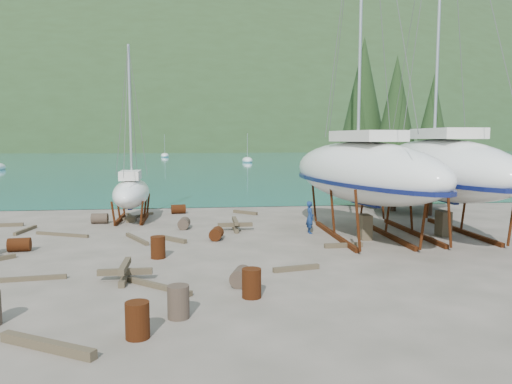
{
  "coord_description": "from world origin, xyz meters",
  "views": [
    {
      "loc": [
        -0.33,
        -18.98,
        4.73
      ],
      "look_at": [
        2.35,
        3.0,
        2.35
      ],
      "focal_mm": 35.0,
      "sensor_mm": 36.0,
      "label": 1
    }
  ],
  "objects": [
    {
      "name": "ground",
      "position": [
        0.0,
        0.0,
        0.0
      ],
      "size": [
        600.0,
        600.0,
        0.0
      ],
      "primitive_type": "plane",
      "color": "#554F43",
      "rests_on": "ground"
    },
    {
      "name": "bay_water",
      "position": [
        0.0,
        315.0,
        0.01
      ],
      "size": [
        700.0,
        700.0,
        0.0
      ],
      "primitive_type": "plane",
      "color": "#176B74",
      "rests_on": "ground"
    },
    {
      "name": "far_hill",
      "position": [
        0.0,
        320.0,
        0.0
      ],
      "size": [
        800.0,
        360.0,
        110.0
      ],
      "primitive_type": "ellipsoid",
      "color": "#25381C",
      "rests_on": "ground"
    },
    {
      "name": "far_house_left",
      "position": [
        -60.0,
        190.0,
        2.92
      ],
      "size": [
        6.6,
        5.6,
        5.6
      ],
      "color": "beige",
      "rests_on": "ground"
    },
    {
      "name": "far_house_center",
      "position": [
        -20.0,
        190.0,
        2.92
      ],
      "size": [
        6.6,
        5.6,
        5.6
      ],
      "color": "beige",
      "rests_on": "ground"
    },
    {
      "name": "far_house_right",
      "position": [
        30.0,
        190.0,
        2.92
      ],
      "size": [
        6.6,
        5.6,
        5.6
      ],
      "color": "beige",
      "rests_on": "ground"
    },
    {
      "name": "cypress_near_right",
      "position": [
        12.5,
        12.0,
        5.79
      ],
      "size": [
        3.6,
        3.6,
        10.0
      ],
      "color": "black",
      "rests_on": "ground"
    },
    {
      "name": "cypress_mid_right",
      "position": [
        14.0,
        10.0,
        4.92
      ],
      "size": [
        3.06,
        3.06,
        8.5
      ],
      "color": "black",
      "rests_on": "ground"
    },
    {
      "name": "cypress_back_left",
      "position": [
        11.0,
        14.0,
        6.66
      ],
      "size": [
        4.14,
        4.14,
        11.5
      ],
      "color": "black",
      "rests_on": "ground"
    },
    {
      "name": "cypress_far_right",
      "position": [
        15.5,
        13.0,
        5.21
      ],
      "size": [
        3.24,
        3.24,
        9.0
      ],
      "color": "black",
      "rests_on": "ground"
    },
    {
      "name": "moored_boat_mid",
      "position": [
        10.0,
        80.0,
        0.39
      ],
      "size": [
        2.0,
        5.0,
        6.05
      ],
      "color": "white",
      "rests_on": "ground"
    },
    {
      "name": "moored_boat_far",
      "position": [
        -8.0,
        110.0,
        0.39
      ],
      "size": [
        2.0,
        5.0,
        6.05
      ],
      "color": "white",
      "rests_on": "ground"
    },
    {
      "name": "large_sailboat_near",
      "position": [
        7.57,
        4.0,
        3.17
      ],
      "size": [
        6.02,
        12.99,
        19.71
      ],
      "rotation": [
        0.0,
        0.0,
        0.2
      ],
      "color": "white",
      "rests_on": "ground"
    },
    {
      "name": "large_sailboat_far",
      "position": [
        11.63,
        4.29,
        3.26
      ],
      "size": [
        3.69,
        12.64,
        19.98
      ],
      "rotation": [
        0.0,
        0.0,
        -0.0
      ],
      "color": "white",
      "rests_on": "ground"
    },
    {
      "name": "small_sailboat_shore",
      "position": [
        -3.99,
        10.1,
        1.66
      ],
      "size": [
        2.03,
        6.27,
        10.01
      ],
      "rotation": [
        0.0,
        0.0,
        0.01
      ],
      "color": "white",
      "rests_on": "ground"
    },
    {
      "name": "worker",
      "position": [
        5.33,
        5.13,
        0.81
      ],
      "size": [
        0.43,
        0.62,
        1.62
      ],
      "primitive_type": "imported",
      "rotation": [
        0.0,
        0.0,
        1.65
      ],
      "color": "navy",
      "rests_on": "ground"
    },
    {
      "name": "drum_1",
      "position": [
        1.08,
        -3.32,
        0.29
      ],
      "size": [
        0.81,
        1.01,
        0.58
      ],
      "primitive_type": "cylinder",
      "rotation": [
        1.57,
        0.0,
        2.85
      ],
      "color": "#2D2823",
      "rests_on": "ground"
    },
    {
      "name": "drum_2",
      "position": [
        -7.71,
        2.64,
        0.29
      ],
      "size": [
        0.94,
        0.67,
        0.58
      ],
      "primitive_type": "cylinder",
      "rotation": [
        1.57,
        0.0,
        1.68
      ],
      "color": "#51240D",
      "rests_on": "ground"
    },
    {
      "name": "drum_3",
      "position": [
        -1.74,
        -7.29,
        0.44
      ],
      "size": [
        0.58,
        0.58,
        0.88
      ],
      "primitive_type": "cylinder",
      "color": "#51240D",
      "rests_on": "ground"
    },
    {
      "name": "drum_4",
      "position": [
        -1.42,
        12.56,
        0.29
      ],
      "size": [
        0.95,
        0.7,
        0.58
      ],
      "primitive_type": "cylinder",
      "rotation": [
        1.57,
        0.0,
        1.71
      ],
      "color": "#51240D",
      "rests_on": "ground"
    },
    {
      "name": "drum_6",
      "position": [
        0.61,
        4.07,
        0.29
      ],
      "size": [
        0.75,
        0.98,
        0.58
      ],
      "primitive_type": "cylinder",
      "rotation": [
        1.57,
        0.0,
        -0.21
      ],
      "color": "#51240D",
      "rests_on": "ground"
    },
    {
      "name": "drum_7",
      "position": [
        1.29,
        -4.6,
        0.44
      ],
      "size": [
        0.58,
        0.58,
        0.88
      ],
      "primitive_type": "cylinder",
      "color": "#51240D",
      "rests_on": "ground"
    },
    {
      "name": "drum_9",
      "position": [
        -5.66,
        9.35,
        0.29
      ],
      "size": [
        0.9,
        0.6,
        0.58
      ],
      "primitive_type": "cylinder",
      "rotation": [
        1.57,
        0.0,
        1.54
      ],
      "color": "#2D2823",
      "rests_on": "ground"
    },
    {
      "name": "drum_11",
      "position": [
        -0.95,
        7.16,
        0.29
      ],
      "size": [
        0.67,
        0.94,
        0.58
      ],
      "primitive_type": "cylinder",
      "rotation": [
        1.57,
        0.0,
        3.03
      ],
      "color": "#2D2823",
      "rests_on": "ground"
    },
    {
      "name": "drum_14",
      "position": [
        -1.84,
        0.74,
        0.44
      ],
      "size": [
        0.58,
        0.58,
        0.88
      ],
      "primitive_type": "cylinder",
      "color": "#51240D",
      "rests_on": "ground"
    },
    {
      "name": "drum_17",
      "position": [
        -0.82,
        -6.06,
        0.44
      ],
      "size": [
        0.58,
        0.58,
        0.88
      ],
      "primitive_type": "cylinder",
      "color": "#2D2823",
      "rests_on": "ground"
    },
    {
      "name": "timber_0",
      "position": [
        -4.19,
        11.27,
        0.07
      ],
      "size": [
        0.88,
        2.35,
        0.14
      ],
      "primitive_type": "cube",
      "rotation": [
        0.0,
        0.0,
        0.31
      ],
      "color": "brown",
      "rests_on": "ground"
    },
    {
      "name": "timber_1",
      "position": [
        6.05,
        1.75,
        0.1
      ],
      "size": [
        1.74,
        0.3,
        0.19
      ],
      "primitive_type": "cube",
      "rotation": [
        0.0,
        0.0,
        1.64
      ],
      "color": "brown",
      "rests_on": "ground"
    },
    {
      "name": "timber_2",
      "position": [
        -10.67,
        8.94,
        0.09
      ],
      "size": [
        2.08,
        0.38,
        0.19
      ],
      "primitive_type": "cube",
      "rotation": [
        0.0,
        0.0,
        1.66
      ],
      "color": "brown",
      "rests_on": "ground"
    },
    {
      "name": "timber_3",
      "position": [
        -6.3,
        -1.99,
        0.07
      ],
      "size": [
        3.2,
        0.52,
        0.15
      ],
      "primitive_type": "cube",
      "rotation": [
        0.0,
        0.0,
        1.69
      ],
      "color": "brown",
      "rests_on": "ground"
    },
    {
      "name": "timber_5",
      "position": [
        -1.64,
        -3.27,
        0.08
      ],
      "size": [
        2.39,
        2.15,
        0.16
      ],
      "primitive_type": "cube",
      "rotation": [
        0.0,
        0.0,
        0.84
      ],
      "color": "brown",
      "rests_on": "ground"
    },
    {
      "name": "timber_6",
      "position": [
        2.75,
        11.94,
        0.1
      ],
      "size": [
        1.46,
        1.38,
        0.19
      ],
      "primitive_type": "cube",
      "rotation": [
        0.0,
        0.0,
        0.82
      ],
      "color": "brown",
      "rests_on": "ground"
    },
    {
      "name": "timber_7",
      "position": [
        3.23,
        -1.76,
        0.09
      ],
      "size": [
        1.77,
        0.55,
        0.17
      ],
      "primitive_type": "cube",
      "rotation": [
        0.0,
        0.0,
        1.79
      ],
      "color": "brown",
      "rests_on": "ground"
    },
    {
      "name": "timber_8",
      "position": [
        -1.4,
        4.0,
        0.09
      ],
      "size": [
        1.32,
        1.39,
        0.19
      ],
      "primitive_type": "cube",
      "rotation": [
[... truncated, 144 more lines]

